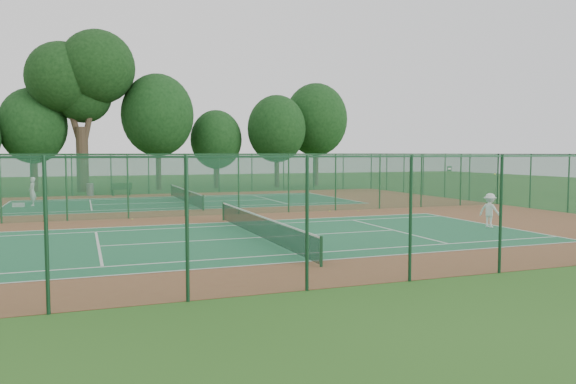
% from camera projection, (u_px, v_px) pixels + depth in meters
% --- Properties ---
extents(ground, '(120.00, 120.00, 0.00)m').
position_uv_depth(ground, '(213.00, 215.00, 31.87)').
color(ground, '#28571B').
rests_on(ground, ground).
extents(red_pad, '(40.00, 36.00, 0.01)m').
position_uv_depth(red_pad, '(213.00, 215.00, 31.87)').
color(red_pad, brown).
rests_on(red_pad, ground).
extents(court_near, '(23.77, 10.97, 0.01)m').
position_uv_depth(court_near, '(260.00, 238.00, 23.45)').
color(court_near, '#206741').
rests_on(court_near, red_pad).
extents(court_far, '(23.77, 10.97, 0.01)m').
position_uv_depth(court_far, '(185.00, 202.00, 40.29)').
color(court_far, '#1C5A3A').
rests_on(court_far, red_pad).
extents(fence_north, '(40.00, 0.09, 3.50)m').
position_uv_depth(fence_north, '(167.00, 173.00, 48.60)').
color(fence_north, '#1B5135').
rests_on(fence_north, ground).
extents(fence_south, '(40.00, 0.09, 3.50)m').
position_uv_depth(fence_south, '(361.00, 220.00, 14.90)').
color(fence_south, '#194C2F').
rests_on(fence_south, ground).
extents(fence_east, '(0.09, 36.00, 3.50)m').
position_uv_depth(fence_east, '(498.00, 179.00, 38.65)').
color(fence_east, '#17472D').
rests_on(fence_east, ground).
extents(fence_divider, '(40.00, 0.09, 3.50)m').
position_uv_depth(fence_divider, '(212.00, 184.00, 31.75)').
color(fence_divider, '#164426').
rests_on(fence_divider, ground).
extents(tennis_net_near, '(0.10, 12.90, 0.97)m').
position_uv_depth(tennis_net_near, '(260.00, 225.00, 23.41)').
color(tennis_net_near, '#123218').
rests_on(tennis_net_near, ground).
extents(tennis_net_far, '(0.10, 12.90, 0.97)m').
position_uv_depth(tennis_net_far, '(185.00, 195.00, 40.26)').
color(tennis_net_far, '#12311E').
rests_on(tennis_net_far, ground).
extents(player_near, '(0.97, 1.20, 1.62)m').
position_uv_depth(player_near, '(490.00, 210.00, 26.56)').
color(player_near, white).
rests_on(player_near, court_near).
extents(player_far, '(0.60, 0.78, 1.92)m').
position_uv_depth(player_far, '(32.00, 192.00, 37.28)').
color(player_far, white).
rests_on(player_far, court_far).
extents(trash_bin, '(0.71, 0.71, 1.03)m').
position_uv_depth(trash_bin, '(90.00, 190.00, 46.13)').
color(trash_bin, slate).
rests_on(trash_bin, red_pad).
extents(bench, '(1.76, 0.88, 1.04)m').
position_uv_depth(bench, '(121.00, 189.00, 46.52)').
color(bench, '#123416').
rests_on(bench, red_pad).
extents(kit_bag, '(0.75, 0.39, 0.27)m').
position_uv_depth(kit_bag, '(18.00, 205.00, 36.65)').
color(kit_bag, silver).
rests_on(kit_bag, red_pad).
extents(stray_ball_a, '(0.07, 0.07, 0.07)m').
position_uv_depth(stray_ball_a, '(330.00, 211.00, 33.80)').
color(stray_ball_a, '#F2F138').
rests_on(stray_ball_a, red_pad).
extents(stray_ball_b, '(0.07, 0.07, 0.07)m').
position_uv_depth(stray_ball_b, '(358.00, 211.00, 33.96)').
color(stray_ball_b, '#E8F238').
rests_on(stray_ball_b, red_pad).
extents(stray_ball_c, '(0.06, 0.06, 0.06)m').
position_uv_depth(stray_ball_c, '(132.00, 219.00, 29.79)').
color(stray_ball_c, yellow).
rests_on(stray_ball_c, red_pad).
extents(big_tree, '(9.53, 6.98, 14.65)m').
position_uv_depth(big_tree, '(82.00, 77.00, 50.63)').
color(big_tree, '#392C1F').
rests_on(big_tree, ground).
extents(evergreen_row, '(39.00, 5.00, 12.00)m').
position_uv_depth(evergreen_row, '(163.00, 189.00, 54.74)').
color(evergreen_row, black).
rests_on(evergreen_row, ground).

